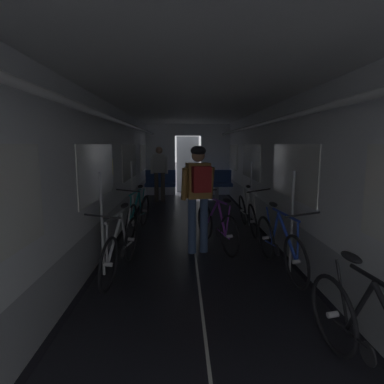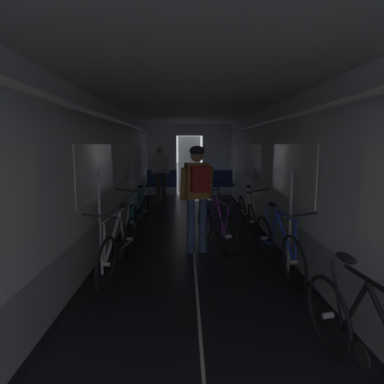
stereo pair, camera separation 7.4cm
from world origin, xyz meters
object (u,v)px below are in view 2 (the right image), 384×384
Objects in this scene: person_cyclist_aisle at (197,188)px; bicycle_white at (248,213)px; bench_seat_far_right at (218,182)px; bicycle_black at (369,348)px; bicycle_blue at (278,245)px; bench_seat_far_left at (162,182)px; bicycle_teal at (138,213)px; bicycle_silver at (119,246)px; person_standing_near_bench at (161,170)px; bicycle_purple_in_aisle at (216,226)px.

bicycle_white is at bearing 50.15° from person_cyclist_aisle.
bench_seat_far_right is 5.22m from person_cyclist_aisle.
bicycle_black is at bearing -90.12° from bicycle_white.
bicycle_blue is 1.00× the size of bicycle_black.
bench_seat_far_left is 1.80m from bench_seat_far_right.
bicycle_silver is (0.05, -2.11, -0.00)m from bicycle_teal.
person_standing_near_bench is (-1.80, -0.38, 0.41)m from bench_seat_far_right.
bicycle_blue is 1.04× the size of bicycle_purple_in_aisle.
bicycle_purple_in_aisle is (-0.75, 1.07, 0.00)m from bicycle_blue.
bicycle_purple_in_aisle is (-0.73, 3.30, 0.00)m from bicycle_black.
bicycle_purple_in_aisle is at bearing 102.50° from bicycle_black.
bicycle_blue reaches higher than bicycle_black.
bicycle_white is 1.00× the size of bicycle_silver.
bicycle_white reaches higher than bicycle_black.
bicycle_blue is 2.23m from bicycle_black.
bench_seat_far_right is 0.58× the size of bicycle_white.
bicycle_silver is (-0.13, -5.95, -0.19)m from bench_seat_far_left.
bench_seat_far_right is 5.94m from bicycle_blue.
bicycle_silver is at bearing 134.03° from bicycle_black.
person_cyclist_aisle is 1.03× the size of person_standing_near_bench.
bench_seat_far_left is 0.58× the size of bicycle_blue.
bicycle_black is 1.04× the size of bicycle_purple_in_aisle.
bicycle_black is at bearing -90.54° from bicycle_blue.
bicycle_white is 1.00× the size of person_standing_near_bench.
bicycle_white is (-0.01, 2.08, -0.00)m from bicycle_blue.
bicycle_black reaches higher than bicycle_purple_in_aisle.
bicycle_silver is 1.04× the size of bicycle_purple_in_aisle.
bicycle_black is 3.08m from bicycle_silver.
bench_seat_far_left is 5.24m from person_cyclist_aisle.
bench_seat_far_left is at bearing 90.41° from person_standing_near_bench.
bicycle_purple_in_aisle is (1.41, 1.09, 0.00)m from bicycle_silver.
person_standing_near_bench reaches higher than bench_seat_far_left.
bench_seat_far_left is at bearing 108.88° from bicycle_blue.
bicycle_blue is 1.00× the size of bicycle_silver.
bicycle_white reaches higher than bench_seat_far_right.
person_standing_near_bench reaches higher than bicycle_white.
bicycle_silver is at bearing -107.99° from bench_seat_far_right.
bench_seat_far_right is 1.88m from person_standing_near_bench.
bench_seat_far_left is 0.58× the size of person_standing_near_bench.
bicycle_purple_in_aisle is (-0.52, -4.86, -0.18)m from bench_seat_far_right.
bicycle_blue is at bearing -87.78° from bench_seat_far_right.
bench_seat_far_left is 0.61× the size of bicycle_purple_in_aisle.
bicycle_black is 3.29m from person_cyclist_aisle.
bicycle_teal is at bearing 91.32° from bicycle_silver.
bicycle_blue is 3.04m from bicycle_teal.
person_standing_near_bench reaches higher than bicycle_teal.
bicycle_black is 3.39m from bicycle_purple_in_aisle.
bicycle_white is 2.20m from bicycle_teal.
bench_seat_far_right is 0.58× the size of bicycle_blue.
bench_seat_far_left reaches higher than bicycle_black.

